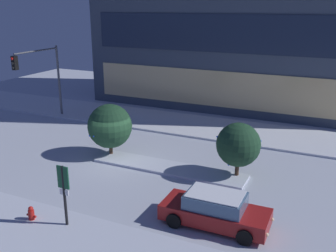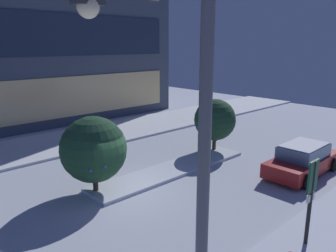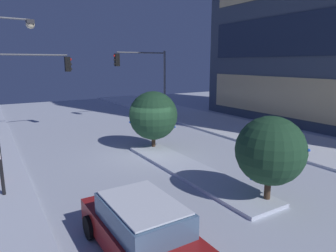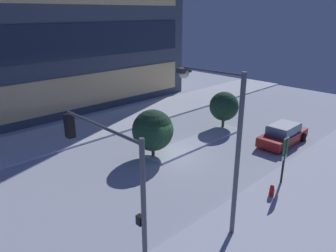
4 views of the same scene
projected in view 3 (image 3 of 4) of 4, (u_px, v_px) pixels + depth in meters
ground at (148, 154)px, 16.02m from camera, size 52.00×52.00×0.00m
curb_strip_far at (259, 134)px, 20.35m from camera, size 52.00×5.20×0.14m
median_strip at (190, 170)px, 13.45m from camera, size 9.00×1.80×0.14m
car_near at (143, 231)px, 7.47m from camera, size 4.67×2.05×1.49m
traffic_light_corner_far_left at (145, 71)px, 25.55m from camera, size 0.32×4.84×5.82m
traffic_light_corner_near_left at (27, 78)px, 19.38m from camera, size 0.32×5.06×5.50m
decorated_tree_median at (153, 116)px, 16.67m from camera, size 2.71×2.71×3.28m
decorated_tree_left_of_median at (270, 151)px, 10.15m from camera, size 2.42×2.37×3.08m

